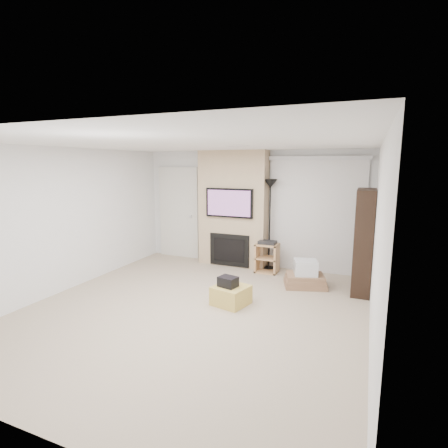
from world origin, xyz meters
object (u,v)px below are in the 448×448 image
at_px(floor_lamp, 270,199).
at_px(box_stack, 305,276).
at_px(ottoman, 231,295).
at_px(bookshelf, 364,241).
at_px(av_stand, 267,256).

height_order(floor_lamp, box_stack, floor_lamp).
distance_m(ottoman, bookshelf, 2.48).
xyz_separation_m(av_stand, box_stack, (0.88, -0.56, -0.16)).
bearing_deg(bookshelf, floor_lamp, 160.21).
bearing_deg(av_stand, bookshelf, -13.80).
height_order(ottoman, box_stack, box_stack).
bearing_deg(av_stand, ottoman, -92.04).
relative_size(floor_lamp, av_stand, 2.89).
bearing_deg(ottoman, floor_lamp, 88.79).
distance_m(floor_lamp, box_stack, 1.77).
xyz_separation_m(floor_lamp, av_stand, (0.02, -0.22, -1.16)).
xyz_separation_m(box_stack, bookshelf, (0.95, 0.11, 0.71)).
bearing_deg(floor_lamp, ottoman, -91.21).
relative_size(av_stand, bookshelf, 0.37).
height_order(ottoman, av_stand, av_stand).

